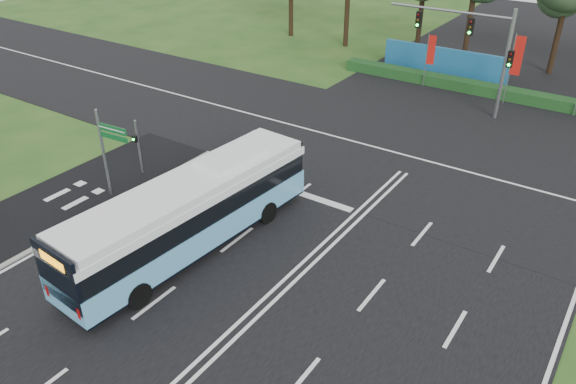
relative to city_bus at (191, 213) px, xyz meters
The scene contains 13 objects.
ground 5.06m from the city_bus, 17.77° to the left, with size 120.00×120.00×0.00m, color #234B19.
road_main 5.05m from the city_bus, 17.77° to the left, with size 20.00×120.00×0.04m, color black.
road_cross 14.29m from the city_bus, 71.45° to the left, with size 120.00×14.00×0.05m, color black.
bike_path 8.32m from the city_bus, 168.99° to the right, with size 5.00×18.00×0.06m, color black.
kerb_strip 6.05m from the city_bus, 164.46° to the right, with size 0.25×18.00×0.12m, color gray.
city_bus is the anchor object (origin of this frame).
pedestrian_signal 7.76m from the city_bus, 153.31° to the left, with size 0.27×0.40×3.08m.
street_sign 6.34m from the city_bus, behind, with size 1.79×0.23×4.59m.
banner_flag_left 25.23m from the city_bus, 89.07° to the left, with size 0.57×0.19×3.94m.
banner_flag_mid 25.66m from the city_bus, 75.35° to the left, with size 0.72×0.08×4.89m.
traffic_light_gantry 22.63m from the city_bus, 77.86° to the left, with size 8.41×0.28×7.00m.
hedge 26.37m from the city_bus, 80.13° to the left, with size 22.00×1.20×0.80m, color #143917.
blue_hoarding 28.46m from the city_bus, 88.97° to the left, with size 10.00×0.30×2.20m, color #1A5E90.
Camera 1 is at (9.96, -15.62, 14.24)m, focal length 35.00 mm.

